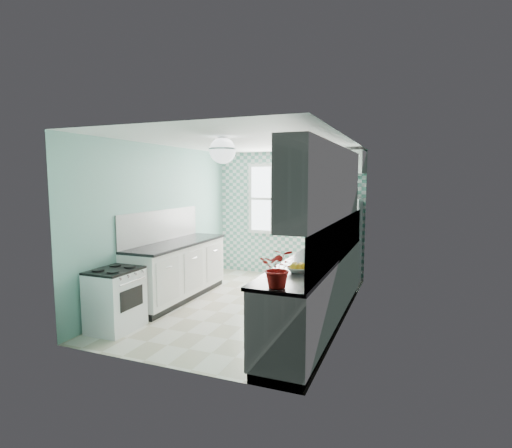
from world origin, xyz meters
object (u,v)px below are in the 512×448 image
at_px(ceiling_light, 223,150).
at_px(fridge, 340,242).
at_px(fruit_bowl, 298,270).
at_px(stove, 115,298).
at_px(microwave, 342,191).
at_px(potted_plant, 279,268).
at_px(sink, 335,244).

relative_size(ceiling_light, fridge, 0.22).
bearing_deg(fruit_bowl, stove, -176.84).
bearing_deg(fridge, microwave, 56.11).
xyz_separation_m(fridge, stove, (-2.31, -3.34, -0.39)).
bearing_deg(potted_plant, stove, 167.47).
distance_m(stove, sink, 3.33).
height_order(fridge, sink, fridge).
bearing_deg(fridge, stove, -122.72).
bearing_deg(sink, microwave, 93.61).
bearing_deg(fridge, sink, -83.07).
height_order(fridge, stove, fridge).
distance_m(fridge, fruit_bowl, 3.21).
height_order(fruit_bowl, microwave, microwave).
distance_m(stove, fruit_bowl, 2.47).
bearing_deg(fruit_bowl, ceiling_light, 153.27).
bearing_deg(fridge, fruit_bowl, -86.42).
xyz_separation_m(stove, sink, (2.40, 2.25, 0.52)).
xyz_separation_m(sink, microwave, (-0.09, 1.08, 0.81)).
bearing_deg(microwave, potted_plant, 87.65).
relative_size(sink, microwave, 1.14).
bearing_deg(fridge, ceiling_light, -111.16).
xyz_separation_m(stove, microwave, (2.31, 3.34, 1.32)).
bearing_deg(potted_plant, fridge, 91.34).
distance_m(ceiling_light, stove, 2.37).
height_order(fridge, fruit_bowl, fridge).
xyz_separation_m(sink, potted_plant, (-0.00, -2.79, 0.20)).
bearing_deg(ceiling_light, fruit_bowl, -26.73).
xyz_separation_m(potted_plant, microwave, (-0.09, 3.87, 0.61)).
bearing_deg(fruit_bowl, sink, 89.90).
bearing_deg(stove, sink, 45.60).
relative_size(fruit_bowl, microwave, 0.52).
height_order(ceiling_light, fruit_bowl, ceiling_light).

